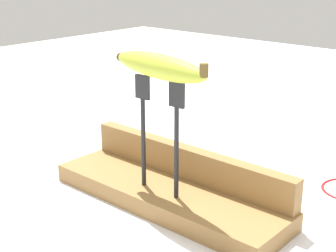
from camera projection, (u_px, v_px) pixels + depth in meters
ground_plane at (168, 204)px, 0.80m from camera, size 3.00×3.00×0.00m
wooden_board at (168, 195)px, 0.80m from camera, size 0.40×0.12×0.03m
board_backstop at (188, 162)px, 0.82m from camera, size 0.39×0.02×0.05m
fork_stand_center at (159, 125)px, 0.75m from camera, size 0.09×0.01×0.18m
banana_raised_center at (159, 66)px, 0.72m from camera, size 0.20×0.06×0.04m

